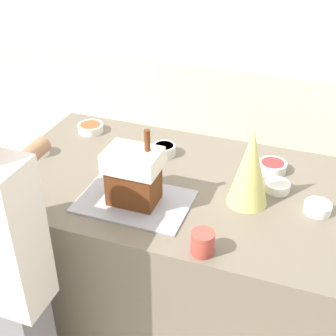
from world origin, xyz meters
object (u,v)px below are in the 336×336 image
(candy_bowl_far_right, at_px, (39,149))
(gingerbread_house, at_px, (133,175))
(decorative_tree, at_px, (250,167))
(candy_bowl_center_rear, at_px, (318,207))
(mug, at_px, (203,243))
(candy_bowl_near_tray_right, at_px, (164,149))
(candy_bowl_near_tray_left, at_px, (91,128))
(candy_bowl_behind_tray, at_px, (272,166))
(candy_bowl_front_corner, at_px, (278,186))
(baking_tray, at_px, (135,201))

(candy_bowl_far_right, bearing_deg, gingerbread_house, -19.26)
(decorative_tree, height_order, candy_bowl_center_rear, decorative_tree)
(gingerbread_house, relative_size, mug, 3.66)
(candy_bowl_near_tray_right, bearing_deg, decorative_tree, -28.46)
(candy_bowl_center_rear, relative_size, mug, 1.24)
(decorative_tree, bearing_deg, candy_bowl_center_rear, 6.15)
(candy_bowl_near_tray_left, xyz_separation_m, candy_bowl_near_tray_right, (0.44, -0.09, 0.01))
(candy_bowl_near_tray_left, distance_m, mug, 1.07)
(candy_bowl_near_tray_left, bearing_deg, candy_bowl_near_tray_right, -11.89)
(gingerbread_house, xyz_separation_m, candy_bowl_behind_tray, (0.49, 0.43, -0.11))
(candy_bowl_behind_tray, height_order, candy_bowl_center_rear, candy_bowl_behind_tray)
(candy_bowl_behind_tray, relative_size, mug, 1.46)
(candy_bowl_behind_tray, distance_m, candy_bowl_far_right, 1.10)
(candy_bowl_front_corner, distance_m, mug, 0.52)
(baking_tray, xyz_separation_m, mug, (0.35, -0.19, 0.04))
(candy_bowl_far_right, bearing_deg, decorative_tree, -2.58)
(decorative_tree, height_order, candy_bowl_near_tray_right, decorative_tree)
(baking_tray, distance_m, candy_bowl_near_tray_right, 0.41)
(gingerbread_house, height_order, decorative_tree, decorative_tree)
(candy_bowl_near_tray_right, bearing_deg, candy_bowl_front_corner, -12.15)
(candy_bowl_near_tray_right, bearing_deg, mug, -58.50)
(candy_bowl_near_tray_right, xyz_separation_m, mug, (0.37, -0.60, 0.02))
(mug, bearing_deg, candy_bowl_behind_tray, 77.13)
(decorative_tree, relative_size, candy_bowl_near_tray_left, 2.52)
(baking_tray, distance_m, gingerbread_house, 0.13)
(candy_bowl_front_corner, bearing_deg, candy_bowl_center_rear, -28.93)
(candy_bowl_front_corner, height_order, candy_bowl_near_tray_right, candy_bowl_near_tray_right)
(candy_bowl_front_corner, height_order, mug, mug)
(decorative_tree, relative_size, candy_bowl_behind_tray, 2.60)
(gingerbread_house, bearing_deg, candy_bowl_center_rear, 14.94)
(candy_bowl_front_corner, bearing_deg, candy_bowl_near_tray_right, 167.85)
(candy_bowl_front_corner, relative_size, mug, 1.21)
(decorative_tree, height_order, mug, decorative_tree)
(gingerbread_house, height_order, candy_bowl_behind_tray, gingerbread_house)
(candy_bowl_center_rear, bearing_deg, mug, -133.37)
(candy_bowl_behind_tray, distance_m, candy_bowl_near_tray_right, 0.51)
(decorative_tree, height_order, candy_bowl_front_corner, decorative_tree)
(candy_bowl_front_corner, height_order, candy_bowl_far_right, candy_bowl_far_right)
(baking_tray, relative_size, decorative_tree, 1.37)
(candy_bowl_behind_tray, relative_size, candy_bowl_center_rear, 1.18)
(candy_bowl_far_right, xyz_separation_m, candy_bowl_near_tray_right, (0.57, 0.20, -0.00))
(candy_bowl_behind_tray, distance_m, candy_bowl_center_rear, 0.33)
(baking_tray, xyz_separation_m, candy_bowl_near_tray_right, (-0.02, 0.40, 0.02))
(candy_bowl_near_tray_left, relative_size, candy_bowl_center_rear, 1.22)
(candy_bowl_center_rear, xyz_separation_m, candy_bowl_near_tray_right, (-0.73, 0.22, 0.01))
(candy_bowl_near_tray_left, height_order, candy_bowl_near_tray_right, candy_bowl_near_tray_right)
(candy_bowl_behind_tray, bearing_deg, candy_bowl_far_right, -168.04)
(baking_tray, xyz_separation_m, candy_bowl_far_right, (-0.59, 0.21, 0.02))
(candy_bowl_near_tray_left, height_order, candy_bowl_center_rear, candy_bowl_near_tray_left)
(candy_bowl_center_rear, distance_m, mug, 0.53)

